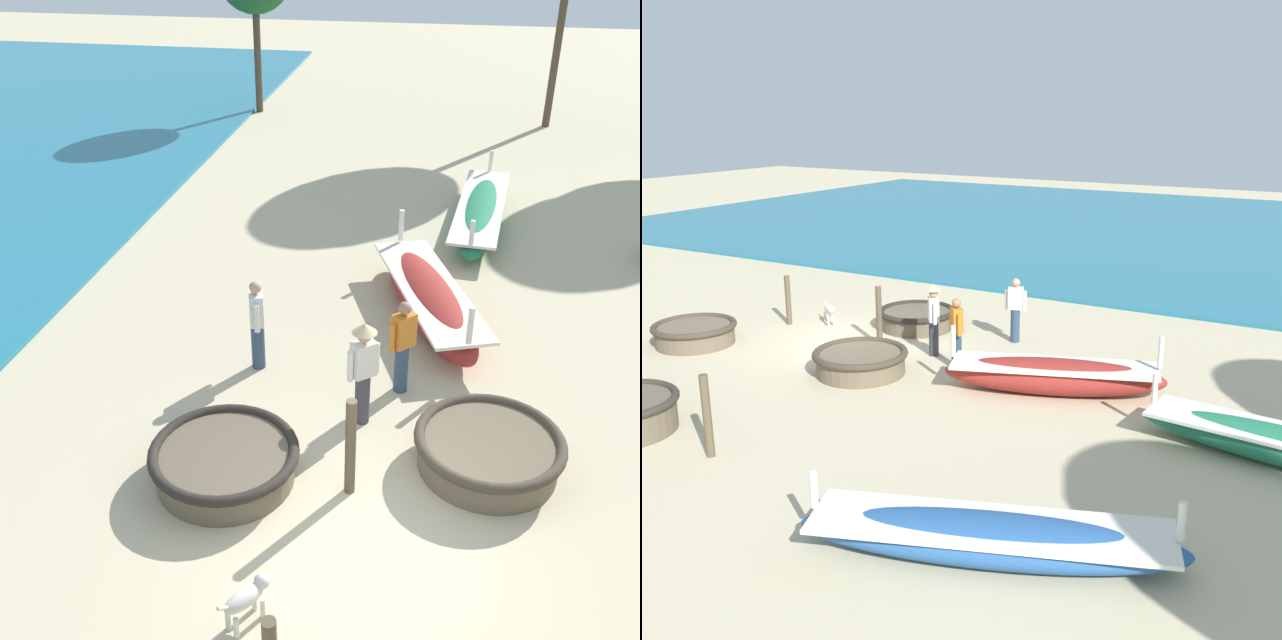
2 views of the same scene
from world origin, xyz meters
TOP-DOWN VIEW (x-y plane):
  - ground_plane at (0.00, 0.00)m, footprint 80.00×80.00m
  - sea at (-20.32, 4.00)m, footprint 28.00×52.00m
  - coracle_front_left at (-1.97, 0.77)m, footprint 2.00×2.00m
  - coracle_far_left at (1.82, -3.08)m, footprint 1.97×1.97m
  - coracle_tilted at (1.46, 1.61)m, footprint 2.03×2.03m
  - long_boat_white_hull at (6.07, 7.19)m, footprint 2.69×5.02m
  - long_boat_blue_hull at (0.46, 5.61)m, footprint 2.47×4.47m
  - fisherman_crouching at (-2.19, 3.46)m, footprint 0.30×0.51m
  - fisherman_by_coracle at (0.15, 3.20)m, footprint 0.39×0.41m
  - fisherman_standing_left at (-0.34, 2.31)m, footprint 0.43×0.39m
  - dog at (-1.09, -1.37)m, footprint 0.47×0.58m
  - mooring_post_mid_beach at (-0.60, -2.32)m, footprint 0.14×0.14m
  - mooring_post_inland at (-0.31, 0.81)m, footprint 0.14×0.14m
  - mooring_post_shoreline at (5.83, 1.89)m, footprint 0.14×0.14m

SIDE VIEW (x-z plane):
  - ground_plane at x=0.00m, z-range 0.00..0.00m
  - sea at x=-20.32m, z-range 0.00..0.10m
  - coracle_front_left at x=-1.97m, z-range 0.02..0.54m
  - coracle_far_left at x=1.82m, z-range 0.03..0.55m
  - coracle_tilted at x=1.46m, z-range 0.03..0.56m
  - long_boat_white_hull at x=6.07m, z-range -0.21..0.81m
  - dog at x=-1.09m, z-range 0.10..0.64m
  - long_boat_blue_hull at x=0.46m, z-range -0.27..1.02m
  - mooring_post_mid_beach at x=-0.60m, z-range 0.00..1.29m
  - mooring_post_shoreline at x=5.83m, z-range 0.00..1.41m
  - mooring_post_inland at x=-0.31m, z-range 0.00..1.45m
  - fisherman_crouching at x=-2.19m, z-range 0.05..1.62m
  - fisherman_by_coracle at x=0.15m, z-range 0.05..1.62m
  - fisherman_standing_left at x=-0.34m, z-range 0.12..1.79m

